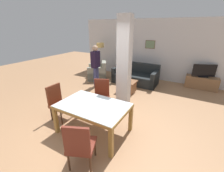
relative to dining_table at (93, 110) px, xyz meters
The scene contains 15 objects.
ground_plane 0.59m from the dining_table, ahead, with size 18.00×18.00×0.00m, color #A77953.
back_wall 4.69m from the dining_table, 90.00° to the left, with size 7.20×0.09×2.70m.
divider_pillar 1.77m from the dining_table, 89.80° to the left, with size 0.38×0.29×2.70m.
dining_table is the anchor object (origin of this frame).
dining_chair_far_left 1.01m from the dining_table, 112.87° to the left, with size 0.60×0.60×0.95m.
dining_chair_head_left 1.16m from the dining_table, behind, with size 0.46×0.46×0.95m.
dining_chair_near_right 1.00m from the dining_table, 66.89° to the right, with size 0.60×0.60×0.95m.
sofa 3.68m from the dining_table, 95.80° to the left, with size 1.90×0.93×0.85m.
armchair 3.91m from the dining_table, 123.00° to the left, with size 1.19×1.20×0.86m.
coffee_table 2.61m from the dining_table, 96.42° to the left, with size 0.66×0.56×0.44m.
bottle 2.51m from the dining_table, 99.94° to the left, with size 0.07×0.07×0.30m.
tv_stand 4.89m from the dining_table, 63.22° to the left, with size 1.19×0.40×0.50m.
tv_screen 4.88m from the dining_table, 63.22° to the left, with size 0.82×0.36×0.51m.
floor_lamp 4.87m from the dining_table, 121.61° to the left, with size 0.38×0.38×1.60m.
standing_person 3.01m from the dining_table, 124.08° to the left, with size 0.25×0.39×1.69m.
Camera 1 is at (1.86, -2.38, 2.39)m, focal length 24.00 mm.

